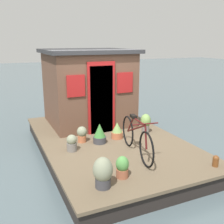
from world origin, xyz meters
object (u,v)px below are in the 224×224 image
Objects in this scene: houseboat_cabin at (88,87)px; bicycle at (136,137)px; potted_plant_sage at (82,134)px; potted_plant_mint at (117,131)px; potted_plant_succulent at (103,172)px; potted_plant_rosemary at (100,134)px; mooring_bollard at (216,161)px; potted_plant_basil at (72,143)px; potted_plant_lavender at (122,167)px; potted_plant_geranium at (146,123)px.

bicycle is (-2.57, -0.12, -0.66)m from houseboat_cabin.
potted_plant_mint reaches higher than potted_plant_sage.
potted_plant_succulent is at bearing 148.99° from potted_plant_mint.
potted_plant_rosemary reaches higher than mooring_bollard.
potted_plant_basil is 0.74m from potted_plant_rosemary.
potted_plant_basil is at bearing 56.93° from bicycle.
bicycle reaches higher than potted_plant_succulent.
potted_plant_lavender is 1.68m from potted_plant_rosemary.
potted_plant_geranium reaches higher than potted_plant_lavender.
potted_plant_sage is 0.82× the size of potted_plant_rosemary.
potted_plant_mint is at bearing -75.87° from potted_plant_basil.
potted_plant_lavender is 0.75× the size of potted_plant_succulent.
potted_plant_sage is 1.04× the size of potted_plant_basil.
potted_plant_succulent is (-2.00, 2.00, -0.00)m from potted_plant_geranium.
bicycle is 3.38× the size of potted_plant_succulent.
potted_plant_geranium is 2.26× the size of mooring_bollard.
potted_plant_lavender is at bearing 171.70° from potted_plant_rosemary.
potted_plant_lavender is at bearing 157.37° from potted_plant_mint.
potted_plant_mint is at bearing -22.63° from potted_plant_lavender.
mooring_bollard is at bearing -100.98° from potted_plant_lavender.
potted_plant_basil is (-0.30, 1.21, -0.01)m from potted_plant_mint.
potted_plant_geranium is 1.26× the size of potted_plant_mint.
houseboat_cabin is 3.68m from potted_plant_succulent.
mooring_bollard is at bearing -128.93° from potted_plant_basil.
potted_plant_mint is 1.09× the size of potted_plant_basil.
potted_plant_basil reaches higher than mooring_bollard.
potted_plant_rosemary is at bearing 97.70° from potted_plant_geranium.
bicycle is 1.42m from potted_plant_succulent.
potted_plant_sage is 0.42m from potted_plant_rosemary.
potted_plant_basil is (-1.82, 1.03, -0.86)m from houseboat_cabin.
potted_plant_mint is 2.36m from mooring_bollard.
potted_plant_geranium is at bearing -85.74° from potted_plant_mint.
potted_plant_geranium is at bearing -91.43° from potted_plant_sage.
mooring_bollard is at bearing -174.60° from potted_plant_geranium.
bicycle is 3.81× the size of potted_plant_rosemary.
potted_plant_mint reaches higher than potted_plant_lavender.
mooring_bollard is at bearing -161.44° from houseboat_cabin.
potted_plant_rosemary is 2.10× the size of mooring_bollard.
potted_plant_succulent is at bearing 171.23° from potted_plant_sage.
potted_plant_sage is 2.07m from potted_plant_succulent.
houseboat_cabin is at bearing -15.88° from potted_plant_succulent.
potted_plant_mint is 0.51m from potted_plant_rosemary.
potted_plant_sage is 0.95× the size of potted_plant_mint.
bicycle is 4.84× the size of potted_plant_basil.
houseboat_cabin is 3.45m from potted_plant_lavender.
potted_plant_lavender is 0.85× the size of potted_plant_rosemary.
potted_plant_sage is (-1.41, 0.67, -0.84)m from houseboat_cabin.
potted_plant_sage is 0.54m from potted_plant_basil.
potted_plant_geranium is 2.20m from mooring_bollard.
potted_plant_basil is at bearing 104.71° from potted_plant_rosemary.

